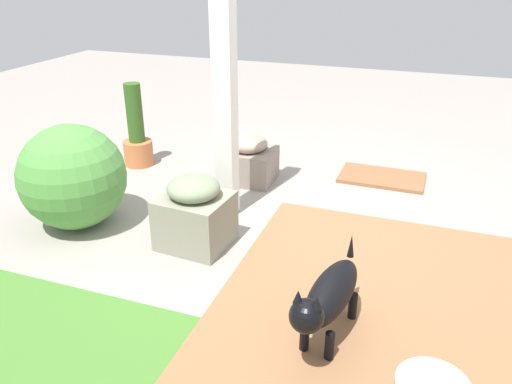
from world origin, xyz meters
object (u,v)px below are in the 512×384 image
object	(u,v)px
round_shrub	(73,177)
terracotta_pot_tall	(137,137)
porch_pillar	(224,63)
doormat	(382,177)
dog	(328,297)
stone_planter_mid	(195,213)
stone_planter_nearest	(249,160)

from	to	relation	value
round_shrub	terracotta_pot_tall	xyz separation A→B (m)	(0.21, -1.15, -0.10)
porch_pillar	doormat	bearing A→B (deg)	-134.52
porch_pillar	dog	distance (m)	1.73
stone_planter_mid	doormat	xyz separation A→B (m)	(-1.04, -1.53, -0.21)
dog	terracotta_pot_tall	bearing A→B (deg)	-39.40
porch_pillar	stone_planter_nearest	xyz separation A→B (m)	(0.06, -0.62, -0.93)
doormat	stone_planter_nearest	bearing A→B (deg)	20.71
porch_pillar	stone_planter_mid	world-z (taller)	porch_pillar
dog	doormat	size ratio (longest dim) A/B	0.95
stone_planter_mid	round_shrub	size ratio (longest dim) A/B	0.66
round_shrub	stone_planter_nearest	bearing A→B (deg)	-127.17
porch_pillar	doormat	world-z (taller)	porch_pillar
doormat	dog	bearing A→B (deg)	89.58
dog	doormat	bearing A→B (deg)	-90.42
stone_planter_mid	round_shrub	bearing A→B (deg)	1.72
stone_planter_nearest	dog	xyz separation A→B (m)	(-1.06, 1.76, 0.09)
stone_planter_nearest	terracotta_pot_tall	world-z (taller)	terracotta_pot_tall
porch_pillar	stone_planter_nearest	size ratio (longest dim) A/B	5.03
stone_planter_nearest	stone_planter_mid	distance (m)	1.12
round_shrub	doormat	size ratio (longest dim) A/B	1.03
porch_pillar	terracotta_pot_tall	xyz separation A→B (m)	(1.15, -0.63, -0.85)
porch_pillar	stone_planter_nearest	distance (m)	1.12
stone_planter_nearest	terracotta_pot_tall	distance (m)	1.09
stone_planter_mid	doormat	size ratio (longest dim) A/B	0.68
stone_planter_mid	terracotta_pot_tall	world-z (taller)	terracotta_pot_tall
porch_pillar	round_shrub	xyz separation A→B (m)	(0.94, 0.52, -0.75)
stone_planter_nearest	dog	bearing A→B (deg)	121.14
stone_planter_mid	dog	bearing A→B (deg)	147.94
terracotta_pot_tall	stone_planter_mid	bearing A→B (deg)	135.05
dog	stone_planter_nearest	bearing A→B (deg)	-58.86
stone_planter_mid	terracotta_pot_tall	distance (m)	1.59
round_shrub	dog	distance (m)	2.03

